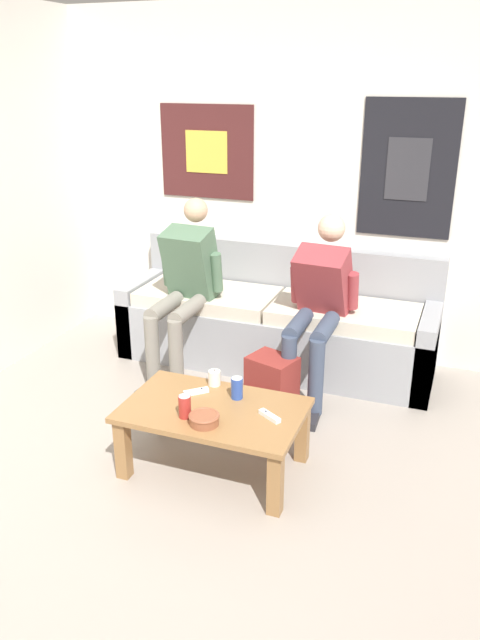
{
  "coord_description": "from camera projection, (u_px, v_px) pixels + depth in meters",
  "views": [
    {
      "loc": [
        1.18,
        -2.12,
        2.06
      ],
      "look_at": [
        -0.05,
        1.12,
        0.68
      ],
      "focal_mm": 35.0,
      "sensor_mm": 36.0,
      "label": 1
    }
  ],
  "objects": [
    {
      "name": "ground_plane",
      "position": [
        167.0,
        534.0,
        2.99
      ],
      "size": [
        18.0,
        18.0,
        0.0
      ],
      "primitive_type": "plane",
      "color": "gray"
    },
    {
      "name": "person_seated_adult",
      "position": [
        185.0,
        283.0,
        4.41
      ],
      "size": [
        0.47,
        0.85,
        1.24
      ],
      "color": "gray",
      "rests_on": "ground_plane"
    },
    {
      "name": "game_controller_near_left",
      "position": [
        270.0,
        416.0,
        3.25
      ],
      "size": [
        0.14,
        0.11,
        0.03
      ],
      "color": "white",
      "rests_on": "coffee_table"
    },
    {
      "name": "coffee_table",
      "position": [
        214.0,
        419.0,
        3.38
      ],
      "size": [
        0.97,
        0.61,
        0.38
      ],
      "color": "olive",
      "rests_on": "ground_plane"
    },
    {
      "name": "pillar_candle",
      "position": [
        214.0,
        378.0,
        3.59
      ],
      "size": [
        0.07,
        0.07,
        0.1
      ],
      "color": "silver",
      "rests_on": "coffee_table"
    },
    {
      "name": "drink_can_blue",
      "position": [
        237.0,
        388.0,
        3.44
      ],
      "size": [
        0.07,
        0.07,
        0.12
      ],
      "color": "#28479E",
      "rests_on": "coffee_table"
    },
    {
      "name": "drink_can_red",
      "position": [
        185.0,
        406.0,
        3.25
      ],
      "size": [
        0.07,
        0.07,
        0.12
      ],
      "color": "maroon",
      "rests_on": "coffee_table"
    },
    {
      "name": "game_controller_near_right",
      "position": [
        196.0,
        392.0,
        3.5
      ],
      "size": [
        0.13,
        0.12,
        0.03
      ],
      "color": "white",
      "rests_on": "coffee_table"
    },
    {
      "name": "ceramic_bowl",
      "position": [
        204.0,
        419.0,
        3.19
      ],
      "size": [
        0.16,
        0.16,
        0.06
      ],
      "color": "brown",
      "rests_on": "coffee_table"
    },
    {
      "name": "backpack",
      "position": [
        271.0,
        387.0,
        3.98
      ],
      "size": [
        0.34,
        0.31,
        0.4
      ],
      "color": "maroon",
      "rests_on": "ground_plane"
    },
    {
      "name": "wall_back",
      "position": [
        308.0,
        187.0,
        4.62
      ],
      "size": [
        10.0,
        0.07,
        2.55
      ],
      "color": "silver",
      "rests_on": "ground_plane"
    },
    {
      "name": "couch",
      "position": [
        277.0,
        324.0,
        4.69
      ],
      "size": [
        2.32,
        0.73,
        0.85
      ],
      "color": "gray",
      "rests_on": "ground_plane"
    },
    {
      "name": "person_seated_teen",
      "position": [
        319.0,
        301.0,
        4.12
      ],
      "size": [
        0.47,
        0.92,
        1.18
      ],
      "color": "#384256",
      "rests_on": "ground_plane"
    }
  ]
}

